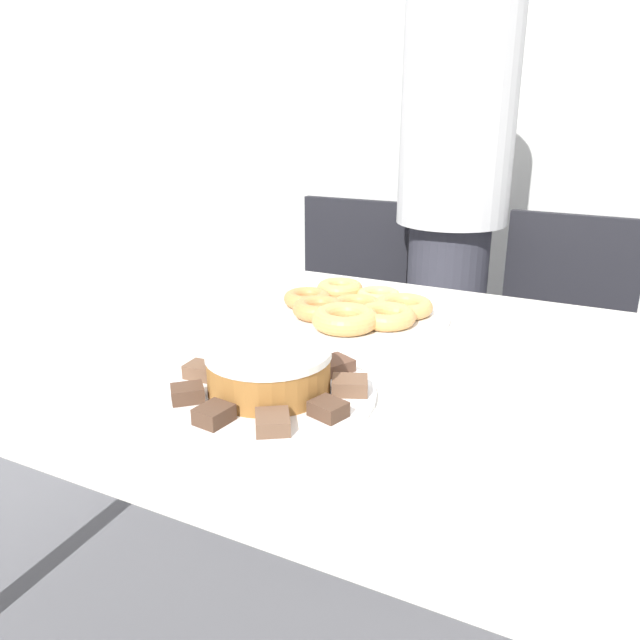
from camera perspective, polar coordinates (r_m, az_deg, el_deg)
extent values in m
cube|color=silver|center=(2.62, 18.50, 20.30)|extent=(8.00, 0.05, 2.60)
cube|color=silver|center=(1.16, 2.85, -3.76)|extent=(1.83, 1.01, 0.03)
cylinder|color=silver|center=(2.09, -14.08, -5.05)|extent=(0.06, 0.06, 0.73)
cylinder|color=#383842|center=(2.14, 11.11, -2.53)|extent=(0.26, 0.26, 0.85)
cylinder|color=silver|center=(2.00, 12.55, 18.21)|extent=(0.34, 0.34, 0.67)
cylinder|color=black|center=(2.33, 0.92, -11.71)|extent=(0.44, 0.44, 0.01)
cylinder|color=#262626|center=(2.23, 0.95, -6.96)|extent=(0.06, 0.06, 0.41)
cube|color=black|center=(2.14, 0.99, -1.47)|extent=(0.44, 0.44, 0.04)
cube|color=black|center=(2.25, 3.27, 5.66)|extent=(0.40, 0.03, 0.42)
cylinder|color=black|center=(2.17, 18.85, -15.45)|extent=(0.44, 0.44, 0.01)
cylinder|color=#262626|center=(2.06, 19.49, -10.48)|extent=(0.06, 0.06, 0.41)
cube|color=black|center=(1.96, 20.21, -4.66)|extent=(0.46, 0.46, 0.04)
cube|color=black|center=(2.08, 21.87, 3.20)|extent=(0.40, 0.04, 0.42)
cylinder|color=white|center=(0.99, -4.64, -6.66)|extent=(0.34, 0.34, 0.01)
cylinder|color=white|center=(1.35, 3.38, 0.46)|extent=(0.40, 0.40, 0.01)
cylinder|color=#9E662D|center=(0.98, -4.69, -4.88)|extent=(0.19, 0.19, 0.06)
cylinder|color=white|center=(0.96, -4.74, -3.00)|extent=(0.20, 0.20, 0.01)
cube|color=brown|center=(0.87, -4.36, -9.29)|extent=(0.07, 0.07, 0.02)
cube|color=#513828|center=(0.90, 0.76, -8.13)|extent=(0.06, 0.05, 0.02)
cube|color=brown|center=(0.97, 2.74, -5.99)|extent=(0.07, 0.06, 0.02)
cube|color=brown|center=(1.05, 1.20, -4.16)|extent=(0.07, 0.08, 0.02)
cube|color=brown|center=(1.09, -2.63, -3.04)|extent=(0.05, 0.06, 0.03)
cube|color=brown|center=(1.09, -7.16, -3.18)|extent=(0.07, 0.07, 0.03)
cube|color=brown|center=(1.04, -10.80, -4.55)|extent=(0.05, 0.04, 0.02)
cube|color=#513828|center=(0.97, -12.02, -6.57)|extent=(0.06, 0.06, 0.02)
cube|color=#513828|center=(0.90, -9.67, -8.52)|extent=(0.05, 0.05, 0.02)
torus|color=#D18E4C|center=(1.34, 3.39, 1.26)|extent=(0.11, 0.11, 0.03)
torus|color=tan|center=(1.35, 7.63, 1.24)|extent=(0.13, 0.13, 0.03)
torus|color=#E5AD66|center=(1.42, 5.37, 2.19)|extent=(0.10, 0.10, 0.03)
torus|color=tan|center=(1.46, 1.83, 2.87)|extent=(0.11, 0.11, 0.04)
torus|color=#C68447|center=(1.39, -1.15, 1.98)|extent=(0.11, 0.11, 0.03)
torus|color=#C68447|center=(1.32, -0.12, 1.04)|extent=(0.11, 0.11, 0.04)
torus|color=tan|center=(1.25, 2.29, 0.11)|extent=(0.13, 0.13, 0.04)
torus|color=tan|center=(1.28, 6.02, 0.36)|extent=(0.12, 0.12, 0.03)
cube|color=white|center=(1.35, -19.29, -0.71)|extent=(0.14, 0.13, 0.01)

